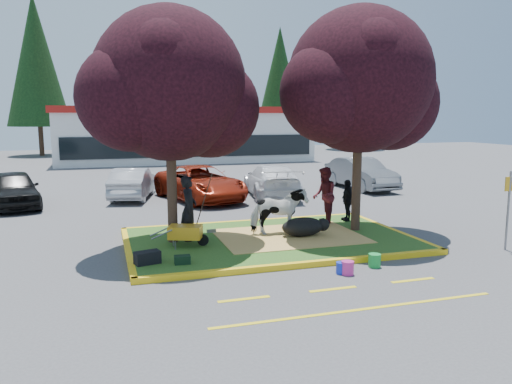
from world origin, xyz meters
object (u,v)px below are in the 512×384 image
object	(u,v)px
bucket_blue	(341,268)
car_silver	(133,183)
calf	(303,227)
wheelbarrow	(186,232)
car_black	(14,189)
cow	(279,211)
bucket_green	(374,260)
bucket_pink	(347,268)
handler	(189,208)
sign_post	(509,202)

from	to	relation	value
bucket_blue	car_silver	world-z (taller)	car_silver
calf	wheelbarrow	world-z (taller)	wheelbarrow
calf	car_black	world-z (taller)	car_black
cow	bucket_green	size ratio (longest dim) A/B	5.07
bucket_pink	bucket_blue	distance (m)	0.15
cow	bucket_pink	bearing A→B (deg)	-172.77
calf	bucket_pink	world-z (taller)	calf
cow	bucket_green	bearing A→B (deg)	-157.46
calf	handler	xyz separation A→B (m)	(-3.31, 0.55, 0.65)
bucket_pink	handler	bearing A→B (deg)	129.13
bucket_green	car_silver	world-z (taller)	car_silver
bucket_pink	car_black	bearing A→B (deg)	126.75
bucket_pink	car_black	distance (m)	14.88
cow	bucket_pink	xyz separation A→B (m)	(0.41, -3.68, -0.69)
car_black	handler	bearing A→B (deg)	-66.75
car_black	calf	bearing A→B (deg)	-55.83
handler	wheelbarrow	bearing A→B (deg)	-175.78
sign_post	bucket_pink	size ratio (longest dim) A/B	6.81
cow	calf	size ratio (longest dim) A/B	1.28
wheelbarrow	car_silver	bearing A→B (deg)	116.19
calf	bucket_blue	world-z (taller)	calf
car_black	car_silver	size ratio (longest dim) A/B	1.03
wheelbarrow	bucket_blue	xyz separation A→B (m)	(3.22, -2.95, -0.42)
bucket_green	car_silver	xyz separation A→B (m)	(-5.06, 12.43, 0.53)
handler	bucket_pink	bearing A→B (deg)	-120.12
bucket_pink	car_black	world-z (taller)	car_black
sign_post	car_silver	xyz separation A→B (m)	(-9.38, 12.09, -0.65)
bucket_pink	bucket_green	bearing A→B (deg)	20.25
calf	wheelbarrow	xyz separation A→B (m)	(-3.54, -0.21, 0.13)
calf	wheelbarrow	bearing A→B (deg)	-165.82
handler	bucket_green	xyz separation A→B (m)	(4.02, -3.47, -0.92)
wheelbarrow	bucket_pink	xyz separation A→B (m)	(3.32, -3.06, -0.40)
bucket_green	bucket_blue	distance (m)	1.05
handler	bucket_blue	xyz separation A→B (m)	(2.99, -3.71, -0.94)
sign_post	cow	bearing A→B (deg)	155.39
bucket_green	handler	bearing A→B (deg)	139.17
sign_post	car_black	world-z (taller)	sign_post
car_silver	wheelbarrow	bearing A→B (deg)	108.43
sign_post	bucket_blue	distance (m)	5.52
wheelbarrow	bucket_green	xyz separation A→B (m)	(4.24, -2.72, -0.40)
car_black	car_silver	world-z (taller)	car_black
bucket_green	wheelbarrow	bearing A→B (deg)	147.36
cow	bucket_green	world-z (taller)	cow
bucket_green	bucket_pink	world-z (taller)	bucket_green
cow	car_silver	bearing A→B (deg)	23.23
bucket_green	bucket_blue	world-z (taller)	bucket_green
bucket_pink	bucket_blue	size ratio (longest dim) A/B	1.17
calf	cow	bearing A→B (deg)	156.96
sign_post	car_black	bearing A→B (deg)	144.92
handler	wheelbarrow	distance (m)	0.94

